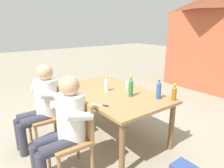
% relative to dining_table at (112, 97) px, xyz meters
% --- Properties ---
extents(ground_plane, '(24.00, 24.00, 0.00)m').
position_rel_dining_table_xyz_m(ground_plane, '(0.00, 0.00, -0.65)').
color(ground_plane, gray).
extents(dining_table, '(1.71, 1.04, 0.73)m').
position_rel_dining_table_xyz_m(dining_table, '(0.00, 0.00, 0.00)').
color(dining_table, '#A37547').
rests_on(dining_table, ground_plane).
extents(chair_near_left, '(0.46, 0.46, 0.87)m').
position_rel_dining_table_xyz_m(chair_near_left, '(-0.38, -0.82, -0.16)').
color(chair_near_left, '#A37547').
rests_on(chair_near_left, ground_plane).
extents(chair_near_right, '(0.46, 0.46, 0.87)m').
position_rel_dining_table_xyz_m(chair_near_right, '(0.39, -0.82, -0.16)').
color(chair_near_right, '#A37547').
rests_on(chair_near_right, ground_plane).
extents(person_in_white_shirt, '(0.47, 0.61, 1.18)m').
position_rel_dining_table_xyz_m(person_in_white_shirt, '(-0.39, -0.93, 0.01)').
color(person_in_white_shirt, white).
rests_on(person_in_white_shirt, ground_plane).
extents(person_in_plaid_shirt, '(0.47, 0.61, 1.18)m').
position_rel_dining_table_xyz_m(person_in_plaid_shirt, '(0.39, -0.93, 0.01)').
color(person_in_plaid_shirt, white).
rests_on(person_in_plaid_shirt, ground_plane).
extents(bottle_clear, '(0.06, 0.06, 0.23)m').
position_rel_dining_table_xyz_m(bottle_clear, '(-0.08, -0.04, 0.18)').
color(bottle_clear, white).
rests_on(bottle_clear, dining_table).
extents(bottle_green, '(0.06, 0.06, 0.30)m').
position_rel_dining_table_xyz_m(bottle_green, '(0.31, 0.09, 0.21)').
color(bottle_green, '#287A38').
rests_on(bottle_green, dining_table).
extents(bottle_blue, '(0.06, 0.06, 0.29)m').
position_rel_dining_table_xyz_m(bottle_blue, '(0.61, 0.33, 0.20)').
color(bottle_blue, '#2D56A3').
rests_on(bottle_blue, dining_table).
extents(bottle_amber, '(0.06, 0.06, 0.23)m').
position_rel_dining_table_xyz_m(bottle_amber, '(0.77, 0.44, 0.18)').
color(bottle_amber, '#996019').
rests_on(bottle_amber, dining_table).
extents(cup_steel, '(0.08, 0.08, 0.09)m').
position_rel_dining_table_xyz_m(cup_steel, '(-0.01, 0.32, 0.12)').
color(cup_steel, '#B2B7BC').
rests_on(cup_steel, dining_table).
extents(cup_glass, '(0.07, 0.07, 0.09)m').
position_rel_dining_table_xyz_m(cup_glass, '(-0.58, -0.33, 0.12)').
color(cup_glass, silver).
rests_on(cup_glass, dining_table).
extents(table_knife, '(0.21, 0.15, 0.01)m').
position_rel_dining_table_xyz_m(table_knife, '(0.35, -0.43, 0.08)').
color(table_knife, silver).
rests_on(table_knife, dining_table).
extents(brick_kiosk, '(2.49, 1.74, 2.59)m').
position_rel_dining_table_xyz_m(brick_kiosk, '(-0.46, 3.88, 0.71)').
color(brick_kiosk, '#B25638').
rests_on(brick_kiosk, ground_plane).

